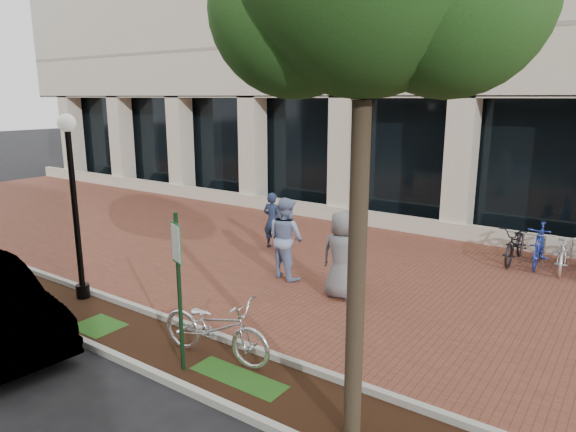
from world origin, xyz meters
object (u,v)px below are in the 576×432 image
Objects in this scene: lamppost at (74,197)px; pedestrian_right at (342,255)px; pedestrian_mid at (286,238)px; locked_bicycle at (216,327)px; pedestrian_left at (272,221)px; parking_sign at (178,273)px; bike_rack_cluster at (575,252)px.

lamppost reaches higher than pedestrian_right.
pedestrian_right is at bearing -177.80° from pedestrian_mid.
pedestrian_mid is at bearing 12.68° from locked_bicycle.
parking_sign is at bearing 109.84° from pedestrian_left.
pedestrian_left reaches higher than locked_bicycle.
pedestrian_left is (-2.85, 6.18, -0.81)m from parking_sign.
locked_bicycle is 1.07× the size of pedestrian_mid.
bike_rack_cluster is at bearing -132.59° from pedestrian_right.
parking_sign is at bearing -121.89° from bike_rack_cluster.
bike_rack_cluster is (4.42, 8.78, -1.09)m from parking_sign.
parking_sign reaches higher than bike_rack_cluster.
parking_sign is at bearing 118.46° from pedestrian_mid.
bike_rack_cluster is (4.25, 8.18, -0.03)m from locked_bicycle.
lamppost is 5.60m from pedestrian_left.
bike_rack_cluster is at bearing -165.29° from pedestrian_left.
parking_sign is at bearing -12.50° from lamppost.
pedestrian_right is at bearing 103.43° from parking_sign.
pedestrian_mid is at bearing -147.10° from bike_rack_cluster.
lamppost reaches higher than bike_rack_cluster.
pedestrian_left is 7.72m from bike_rack_cluster.
locked_bicycle is at bearing -3.81° from lamppost.
pedestrian_mid is (2.80, 3.55, -1.23)m from lamppost.
pedestrian_left is 4.00m from pedestrian_right.
lamppost is 11.62m from bike_rack_cluster.
parking_sign is 1.32× the size of pedestrian_mid.
pedestrian_mid is (-1.14, 4.42, -0.64)m from parking_sign.
bike_rack_cluster is (3.87, 4.70, -0.43)m from pedestrian_right.
pedestrian_right reaches higher than pedestrian_left.
pedestrian_mid is at bearing 51.75° from lamppost.
parking_sign is 1.35× the size of pedestrian_right.
pedestrian_left is (1.09, 5.31, -1.40)m from lamppost.
pedestrian_mid is 1.72m from pedestrian_right.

